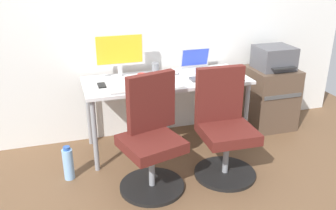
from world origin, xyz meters
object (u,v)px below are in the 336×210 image
side_cabinet (270,98)px  water_bottle_on_floor (68,163)px  office_chair_left (151,139)px  open_laptop (198,66)px  desktop_monitor (119,52)px  printer (274,58)px  coffee_mug (142,79)px  office_chair_right (224,129)px

side_cabinet → water_bottle_on_floor: (-2.22, -0.44, -0.19)m
office_chair_left → open_laptop: 1.10m
open_laptop → water_bottle_on_floor: bearing=-160.2°
side_cabinet → desktop_monitor: desktop_monitor is taller
printer → open_laptop: (-0.85, 0.05, -0.03)m
office_chair_left → side_cabinet: bearing=25.3°
open_laptop → coffee_mug: 0.67m
open_laptop → office_chair_left: bearing=-131.7°
office_chair_right → coffee_mug: office_chair_right is taller
open_laptop → side_cabinet: bearing=-3.3°
office_chair_right → printer: office_chair_right is taller
desktop_monitor → water_bottle_on_floor: bearing=-138.8°
office_chair_right → printer: 1.22m
desktop_monitor → open_laptop: bearing=-0.6°
water_bottle_on_floor → desktop_monitor: (0.57, 0.50, 0.81)m
office_chair_right → open_laptop: office_chair_right is taller
coffee_mug → office_chair_left: bearing=-96.4°
side_cabinet → printer: printer is taller
water_bottle_on_floor → desktop_monitor: bearing=41.2°
office_chair_left → printer: 1.75m
side_cabinet → water_bottle_on_floor: side_cabinet is taller
desktop_monitor → coffee_mug: 0.35m
side_cabinet → office_chair_right: bearing=-141.1°
side_cabinet → office_chair_left: bearing=-154.7°
printer → open_laptop: bearing=176.7°
printer → desktop_monitor: bearing=178.0°
side_cabinet → open_laptop: (-0.85, 0.05, 0.43)m
printer → water_bottle_on_floor: bearing=-168.7°
desktop_monitor → office_chair_right: bearing=-46.8°
office_chair_left → coffee_mug: bearing=83.6°
water_bottle_on_floor → open_laptop: (1.36, 0.49, 0.62)m
office_chair_left → water_bottle_on_floor: size_ratio=3.03×
office_chair_right → desktop_monitor: desktop_monitor is taller
printer → open_laptop: 0.85m
office_chair_left → open_laptop: (0.70, 0.78, 0.34)m
office_chair_left → office_chair_right: same height
desktop_monitor → coffee_mug: desktop_monitor is taller
office_chair_right → coffee_mug: bearing=136.4°
office_chair_left → side_cabinet: 1.71m
desktop_monitor → printer: bearing=-2.0°
water_bottle_on_floor → desktop_monitor: 1.11m
water_bottle_on_floor → coffee_mug: (0.73, 0.27, 0.61)m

